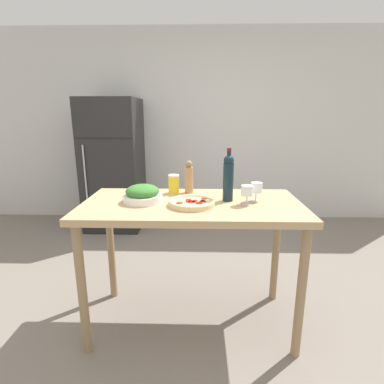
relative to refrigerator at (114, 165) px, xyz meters
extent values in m
plane|color=slate|center=(1.08, -1.97, -0.84)|extent=(14.00, 14.00, 0.00)
cube|color=silver|center=(1.08, 0.41, 0.46)|extent=(6.40, 0.06, 2.60)
cube|color=black|center=(0.00, 0.00, 0.00)|extent=(0.70, 0.72, 1.68)
cube|color=black|center=(0.00, -0.36, 0.37)|extent=(0.69, 0.01, 0.01)
cylinder|color=#B2B2B7|center=(-0.25, -0.38, -0.08)|extent=(0.02, 0.02, 0.76)
cube|color=tan|center=(1.08, -1.97, 0.05)|extent=(1.45, 0.73, 0.04)
cylinder|color=#967A55|center=(0.42, -2.28, -0.40)|extent=(0.06, 0.06, 0.87)
cylinder|color=#967A55|center=(1.74, -2.28, -0.40)|extent=(0.06, 0.06, 0.87)
cylinder|color=#967A55|center=(0.42, -1.67, -0.40)|extent=(0.06, 0.06, 0.87)
cylinder|color=#967A55|center=(1.74, -1.67, -0.40)|extent=(0.06, 0.06, 0.87)
cylinder|color=#142833|center=(1.32, -1.93, 0.20)|extent=(0.07, 0.07, 0.26)
sphere|color=#142833|center=(1.32, -1.93, 0.35)|extent=(0.07, 0.07, 0.07)
cylinder|color=#142833|center=(1.32, -1.93, 0.38)|extent=(0.03, 0.03, 0.06)
cylinder|color=maroon|center=(1.32, -1.93, 0.42)|extent=(0.03, 0.03, 0.02)
cylinder|color=silver|center=(1.44, -2.02, 0.08)|extent=(0.06, 0.06, 0.00)
cylinder|color=silver|center=(1.44, -2.02, 0.11)|extent=(0.01, 0.01, 0.06)
cylinder|color=white|center=(1.44, -2.02, 0.17)|extent=(0.08, 0.08, 0.07)
cylinder|color=maroon|center=(1.44, -2.02, 0.14)|extent=(0.07, 0.07, 0.01)
cylinder|color=silver|center=(1.51, -1.93, 0.08)|extent=(0.06, 0.06, 0.00)
cylinder|color=silver|center=(1.51, -1.93, 0.11)|extent=(0.01, 0.01, 0.06)
cylinder|color=white|center=(1.51, -1.93, 0.17)|extent=(0.08, 0.08, 0.07)
cylinder|color=maroon|center=(1.51, -1.93, 0.14)|extent=(0.07, 0.07, 0.00)
cylinder|color=#AD7F51|center=(1.05, -1.72, 0.17)|extent=(0.06, 0.06, 0.19)
sphere|color=#936C45|center=(1.05, -1.72, 0.29)|extent=(0.05, 0.05, 0.05)
cylinder|color=white|center=(0.75, -1.97, 0.10)|extent=(0.26, 0.26, 0.05)
ellipsoid|color=#38752D|center=(0.75, -1.97, 0.15)|extent=(0.22, 0.22, 0.09)
cylinder|color=#DBC189|center=(1.08, -2.05, 0.09)|extent=(0.29, 0.29, 0.02)
torus|color=#DBC189|center=(1.08, -2.05, 0.10)|extent=(0.29, 0.29, 0.02)
cylinder|color=red|center=(1.16, -2.04, 0.10)|extent=(0.04, 0.04, 0.01)
cylinder|color=red|center=(1.09, -2.05, 0.10)|extent=(0.03, 0.03, 0.01)
cylinder|color=red|center=(1.10, -2.03, 0.10)|extent=(0.03, 0.03, 0.01)
cylinder|color=red|center=(1.06, -2.05, 0.10)|extent=(0.03, 0.03, 0.01)
cylinder|color=red|center=(1.08, -2.06, 0.10)|extent=(0.05, 0.05, 0.01)
cylinder|color=red|center=(1.06, -2.01, 0.10)|extent=(0.04, 0.04, 0.01)
cylinder|color=red|center=(1.16, -1.98, 0.10)|extent=(0.04, 0.04, 0.01)
cylinder|color=red|center=(1.13, -2.08, 0.10)|extent=(0.04, 0.04, 0.01)
cylinder|color=red|center=(1.01, -2.08, 0.10)|extent=(0.04, 0.04, 0.01)
cylinder|color=red|center=(1.15, -2.04, 0.10)|extent=(0.03, 0.03, 0.01)
cylinder|color=yellow|center=(0.94, -1.73, 0.14)|extent=(0.08, 0.08, 0.12)
cylinder|color=white|center=(0.94, -1.73, 0.21)|extent=(0.08, 0.08, 0.01)
camera|label=1|loc=(1.13, -3.87, 0.64)|focal=28.00mm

